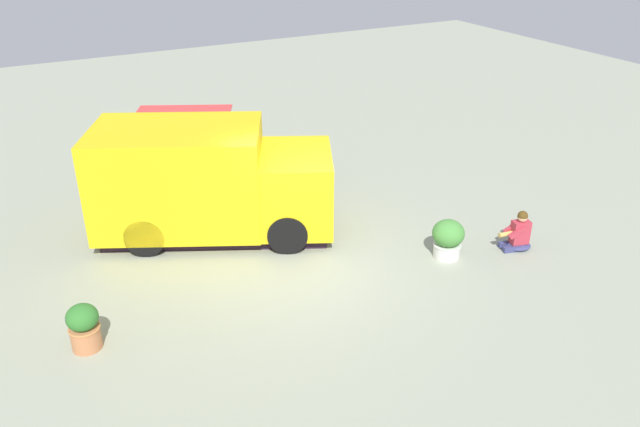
{
  "coord_description": "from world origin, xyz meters",
  "views": [
    {
      "loc": [
        9.83,
        -4.99,
        6.5
      ],
      "look_at": [
        0.16,
        0.19,
        1.01
      ],
      "focal_mm": 35.88,
      "sensor_mm": 36.0,
      "label": 1
    }
  ],
  "objects_px": {
    "food_truck": "(208,184)",
    "planter_flowering_near": "(84,326)",
    "planter_flowering_far": "(448,238)",
    "person_customer": "(518,234)"
  },
  "relations": [
    {
      "from": "food_truck",
      "to": "planter_flowering_near",
      "type": "height_order",
      "value": "food_truck"
    },
    {
      "from": "planter_flowering_far",
      "to": "food_truck",
      "type": "bearing_deg",
      "value": -130.93
    },
    {
      "from": "food_truck",
      "to": "planter_flowering_far",
      "type": "bearing_deg",
      "value": 49.07
    },
    {
      "from": "person_customer",
      "to": "planter_flowering_far",
      "type": "bearing_deg",
      "value": -105.69
    },
    {
      "from": "food_truck",
      "to": "planter_flowering_far",
      "type": "height_order",
      "value": "food_truck"
    },
    {
      "from": "person_customer",
      "to": "planter_flowering_near",
      "type": "xyz_separation_m",
      "value": [
        -0.83,
        -8.35,
        0.09
      ]
    },
    {
      "from": "planter_flowering_far",
      "to": "planter_flowering_near",
      "type": "bearing_deg",
      "value": -93.49
    },
    {
      "from": "person_customer",
      "to": "food_truck",
      "type": "bearing_deg",
      "value": -125.07
    },
    {
      "from": "planter_flowering_near",
      "to": "planter_flowering_far",
      "type": "distance_m",
      "value": 6.88
    },
    {
      "from": "person_customer",
      "to": "planter_flowering_near",
      "type": "bearing_deg",
      "value": -95.71
    }
  ]
}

